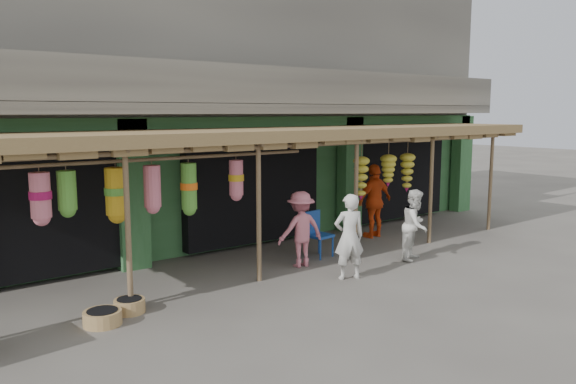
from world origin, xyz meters
TOP-DOWN VIEW (x-y plane):
  - ground at (0.00, 0.00)m, footprint 80.00×80.00m
  - building at (-0.00, 4.87)m, footprint 16.40×6.80m
  - awning at (-0.11, 0.80)m, footprint 14.00×2.70m
  - blue_chair at (0.54, 0.52)m, footprint 0.52×0.53m
  - basket_mid at (-4.59, -0.57)m, footprint 0.69×0.69m
  - basket_right at (-4.07, -0.32)m, footprint 0.62×0.62m
  - person_front at (-0.09, -1.13)m, footprint 0.69×0.58m
  - person_right at (2.00, -0.99)m, footprint 0.89×0.80m
  - person_vendor at (2.91, 1.05)m, footprint 1.09×0.46m
  - person_shopper at (-0.25, 0.11)m, footprint 1.07×0.71m

SIDE VIEW (x-z plane):
  - ground at x=0.00m, z-range 0.00..0.00m
  - basket_mid at x=-4.59m, z-range 0.00..0.22m
  - basket_right at x=-4.07m, z-range 0.00..0.22m
  - blue_chair at x=0.54m, z-range 0.06..1.05m
  - person_right at x=2.00m, z-range 0.00..1.51m
  - person_shopper at x=-0.25m, z-range 0.00..1.55m
  - person_front at x=-0.09m, z-range 0.00..1.63m
  - person_vendor at x=2.91m, z-range 0.00..1.85m
  - awning at x=-0.11m, z-range 1.18..3.97m
  - building at x=0.00m, z-range -0.13..6.87m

